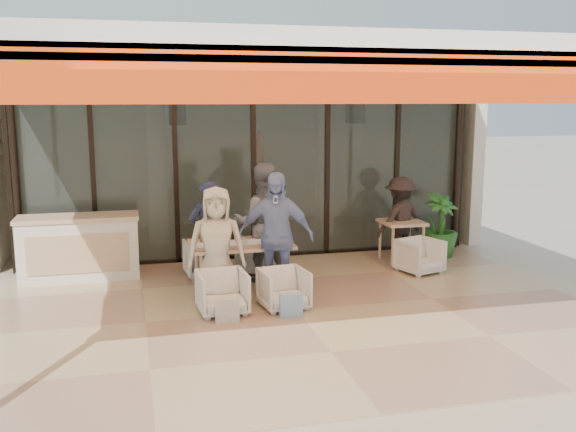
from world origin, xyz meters
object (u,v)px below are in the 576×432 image
object	(u,v)px
chair_near_left	(222,291)
potted_palm	(439,226)
chair_near_right	(284,287)
diner_grey	(263,223)
chair_far_left	(205,256)
side_table	(402,227)
standing_woman	(400,219)
diner_navy	(209,234)
chair_far_right	(257,254)
diner_cream	(217,246)
dining_table	(241,246)
host_counter	(79,248)
diner_periwinkle	(275,236)
side_chair	(420,255)

from	to	relation	value
chair_near_left	potted_palm	distance (m)	4.76
chair_near_right	diner_grey	distance (m)	1.53
chair_near_left	chair_far_left	bearing A→B (deg)	86.52
side_table	standing_woman	distance (m)	0.17
chair_near_right	diner_navy	bearing A→B (deg)	113.53
diner_grey	standing_woman	distance (m)	2.71
side_table	chair_near_left	bearing A→B (deg)	-150.14
chair_near_left	side_table	size ratio (longest dim) A/B	0.87
diner_grey	standing_woman	world-z (taller)	diner_grey
chair_near_right	chair_far_left	bearing A→B (deg)	106.41
chair_far_right	diner_cream	distance (m)	1.71
standing_woman	diner_cream	bearing A→B (deg)	5.01
dining_table	chair_near_right	world-z (taller)	dining_table
dining_table	chair_near_right	bearing A→B (deg)	-66.00
diner_cream	standing_woman	size ratio (longest dim) A/B	1.10
host_counter	chair_near_right	xyz separation A→B (m)	(2.78, -2.15, -0.22)
chair_far_left	chair_near_right	size ratio (longest dim) A/B	1.06
diner_periwinkle	side_chair	size ratio (longest dim) A/B	2.88
diner_cream	standing_woman	xyz separation A→B (m)	(3.45, 1.60, -0.08)
chair_near_left	diner_periwinkle	xyz separation A→B (m)	(0.84, 0.50, 0.59)
chair_far_left	side_table	bearing A→B (deg)	176.81
diner_periwinkle	side_chair	xyz separation A→B (m)	(2.59, 0.72, -0.60)
host_counter	side_chair	size ratio (longest dim) A/B	2.90
diner_navy	diner_grey	distance (m)	0.85
chair_near_left	standing_woman	distance (m)	4.06
dining_table	chair_near_left	size ratio (longest dim) A/B	2.31
chair_near_right	standing_woman	distance (m)	3.38
chair_far_right	potted_palm	xyz separation A→B (m)	(3.40, 0.24, 0.26)
chair_far_left	diner_cream	distance (m)	1.49
dining_table	diner_periwinkle	distance (m)	0.67
diner_grey	side_table	bearing A→B (deg)	-159.99
chair_far_right	chair_near_left	size ratio (longest dim) A/B	1.01
chair_far_left	diner_navy	xyz separation A→B (m)	(0.00, -0.50, 0.48)
chair_far_left	chair_near_right	distance (m)	2.08
chair_near_right	diner_periwinkle	size ratio (longest dim) A/B	0.34
host_counter	diner_grey	bearing A→B (deg)	-15.10
diner_cream	side_table	xyz separation A→B (m)	(3.43, 1.47, -0.19)
diner_cream	side_chair	world-z (taller)	diner_cream
diner_grey	potted_palm	bearing A→B (deg)	-160.14
chair_far_left	diner_cream	world-z (taller)	diner_cream
diner_periwinkle	diner_navy	bearing A→B (deg)	152.13
chair_far_right	side_table	bearing A→B (deg)	-161.98
dining_table	chair_far_left	world-z (taller)	dining_table
chair_near_right	chair_near_left	bearing A→B (deg)	172.56
host_counter	side_table	distance (m)	5.38
side_chair	standing_woman	xyz separation A→B (m)	(0.02, 0.88, 0.43)
chair_near_left	diner_grey	xyz separation A→B (m)	(0.84, 1.40, 0.61)
diner_grey	diner_periwinkle	bearing A→B (deg)	97.62
diner_grey	potted_palm	xyz separation A→B (m)	(3.40, 0.74, -0.35)
diner_grey	side_chair	xyz separation A→B (m)	(2.59, -0.18, -0.62)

